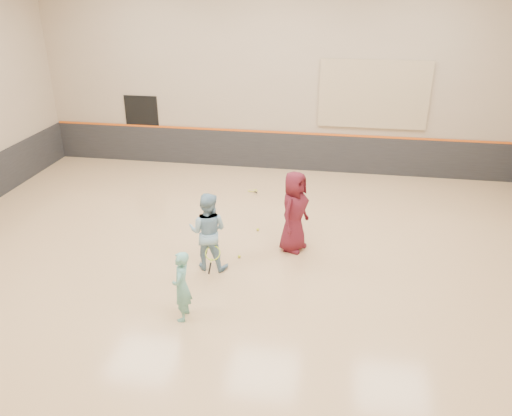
% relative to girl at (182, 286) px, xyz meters
% --- Properties ---
extents(room, '(15.04, 12.04, 6.22)m').
position_rel_girl_xyz_m(room, '(0.72, 2.06, 0.14)').
color(room, tan).
rests_on(room, ground).
extents(wainscot_back, '(14.90, 0.04, 1.20)m').
position_rel_girl_xyz_m(wainscot_back, '(0.72, 8.03, -0.08)').
color(wainscot_back, '#232326').
rests_on(wainscot_back, floor).
extents(accent_stripe, '(14.90, 0.03, 0.06)m').
position_rel_girl_xyz_m(accent_stripe, '(0.72, 8.02, 0.54)').
color(accent_stripe, '#D85914').
rests_on(accent_stripe, wall_back).
extents(acoustic_panel, '(3.20, 0.08, 2.00)m').
position_rel_girl_xyz_m(acoustic_panel, '(3.52, 8.01, 1.82)').
color(acoustic_panel, tan).
rests_on(acoustic_panel, wall_back).
extents(doorway, '(1.10, 0.05, 2.20)m').
position_rel_girl_xyz_m(doorway, '(-3.78, 8.04, 0.42)').
color(doorway, black).
rests_on(doorway, floor).
extents(girl, '(0.35, 0.51, 1.35)m').
position_rel_girl_xyz_m(girl, '(0.00, 0.00, 0.00)').
color(girl, '#65AFA5').
rests_on(girl, floor).
extents(instructor, '(0.86, 0.68, 1.71)m').
position_rel_girl_xyz_m(instructor, '(0.02, 1.79, 0.18)').
color(instructor, '#80ABC6').
rests_on(instructor, floor).
extents(young_man, '(0.90, 1.07, 1.87)m').
position_rel_girl_xyz_m(young_man, '(1.71, 2.88, 0.26)').
color(young_man, '#571421').
rests_on(young_man, floor).
extents(held_racket, '(0.54, 0.54, 0.54)m').
position_rel_girl_xyz_m(held_racket, '(0.19, 1.48, -0.15)').
color(held_racket, '#ABCD2D').
rests_on(held_racket, instructor).
extents(spare_racket, '(0.62, 0.62, 0.15)m').
position_rel_girl_xyz_m(spare_racket, '(0.23, 6.06, -0.60)').
color(spare_racket, yellow).
rests_on(spare_racket, floor).
extents(ball_under_racket, '(0.07, 0.07, 0.07)m').
position_rel_girl_xyz_m(ball_under_racket, '(0.58, 2.26, -0.64)').
color(ball_under_racket, '#CBD130').
rests_on(ball_under_racket, floor).
extents(ball_in_hand, '(0.07, 0.07, 0.07)m').
position_rel_girl_xyz_m(ball_in_hand, '(1.77, 2.71, 0.45)').
color(ball_in_hand, yellow).
rests_on(ball_in_hand, young_man).
extents(ball_beside_spare, '(0.07, 0.07, 0.07)m').
position_rel_girl_xyz_m(ball_beside_spare, '(0.78, 3.61, -0.64)').
color(ball_beside_spare, '#D7E535').
rests_on(ball_beside_spare, floor).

